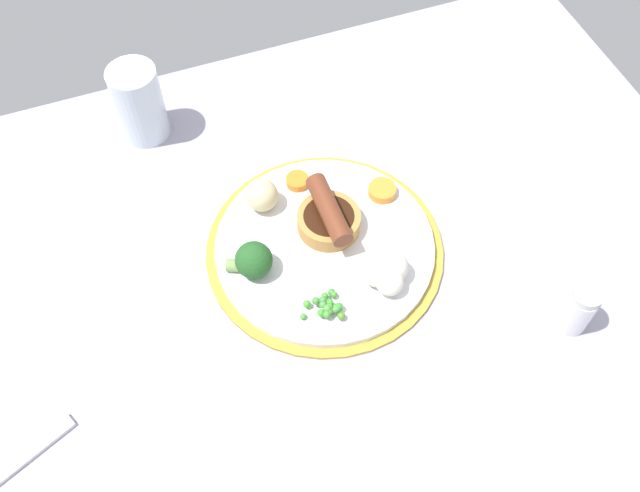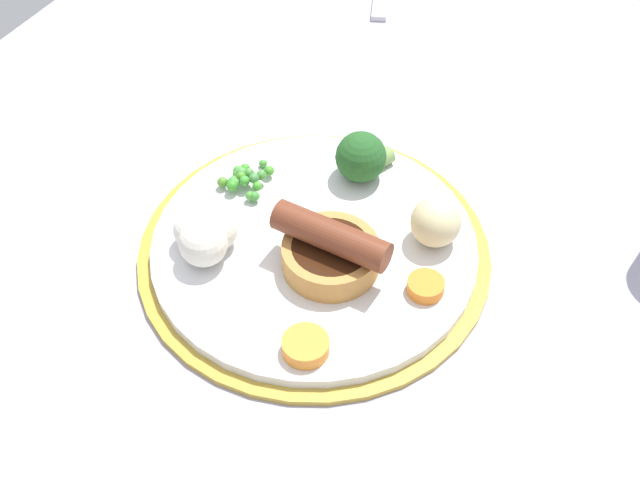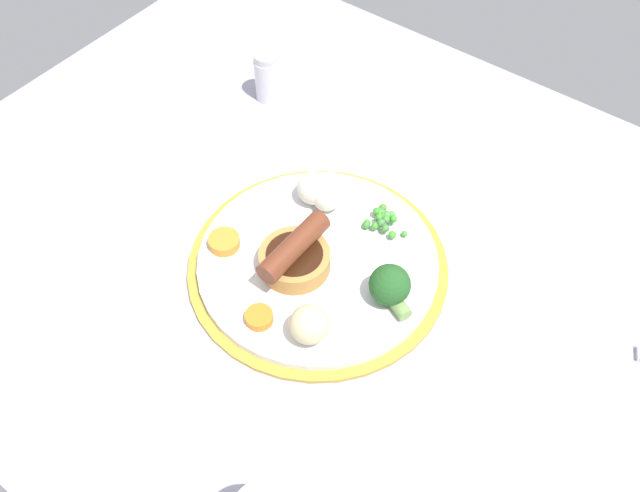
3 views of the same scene
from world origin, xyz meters
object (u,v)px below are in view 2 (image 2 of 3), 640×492
(broccoli_floret_near, at_px, (362,157))
(dinner_plate, at_px, (314,251))
(sausage_pudding, at_px, (331,250))
(potato_chunk_0, at_px, (436,222))
(pea_pile, at_px, (245,179))
(carrot_slice_0, at_px, (426,286))
(carrot_slice_3, at_px, (306,346))
(cauliflower_floret, at_px, (205,236))

(broccoli_floret_near, bearing_deg, dinner_plate, 26.90)
(sausage_pudding, xyz_separation_m, broccoli_floret_near, (0.10, 0.03, 0.00))
(sausage_pudding, relative_size, potato_chunk_0, 2.31)
(pea_pile, distance_m, carrot_slice_0, 0.18)
(sausage_pudding, bearing_deg, carrot_slice_3, 106.60)
(pea_pile, height_order, carrot_slice_0, pea_pile)
(pea_pile, distance_m, cauliflower_floret, 0.08)
(potato_chunk_0, distance_m, carrot_slice_3, 0.15)
(broccoli_floret_near, relative_size, cauliflower_floret, 1.01)
(broccoli_floret_near, bearing_deg, carrot_slice_0, 72.89)
(dinner_plate, xyz_separation_m, carrot_slice_3, (-0.09, -0.05, 0.01))
(dinner_plate, bearing_deg, cauliflower_floret, 124.34)
(potato_chunk_0, bearing_deg, broccoli_floret_near, 66.00)
(dinner_plate, xyz_separation_m, potato_chunk_0, (0.05, -0.08, 0.03))
(pea_pile, bearing_deg, broccoli_floret_near, -52.44)
(pea_pile, bearing_deg, carrot_slice_0, -99.08)
(dinner_plate, distance_m, potato_chunk_0, 0.10)
(broccoli_floret_near, bearing_deg, cauliflower_floret, -1.63)
(broccoli_floret_near, height_order, carrot_slice_3, broccoli_floret_near)
(dinner_plate, bearing_deg, carrot_slice_3, -153.73)
(potato_chunk_0, bearing_deg, dinner_plate, 122.25)
(dinner_plate, distance_m, broccoli_floret_near, 0.09)
(dinner_plate, height_order, broccoli_floret_near, broccoli_floret_near)
(sausage_pudding, bearing_deg, broccoli_floret_near, -75.19)
(pea_pile, xyz_separation_m, potato_chunk_0, (0.02, -0.17, 0.01))
(pea_pile, xyz_separation_m, broccoli_floret_near, (0.06, -0.08, 0.01))
(sausage_pudding, xyz_separation_m, cauliflower_floret, (-0.03, 0.09, -0.00))
(pea_pile, bearing_deg, cauliflower_floret, -170.86)
(broccoli_floret_near, distance_m, carrot_slice_3, 0.19)
(broccoli_floret_near, bearing_deg, pea_pile, -28.27)
(carrot_slice_0, xyz_separation_m, carrot_slice_3, (-0.09, 0.05, 0.00))
(dinner_plate, xyz_separation_m, broccoli_floret_near, (0.09, 0.00, 0.03))
(carrot_slice_3, bearing_deg, sausage_pudding, 16.43)
(cauliflower_floret, bearing_deg, dinner_plate, -55.66)
(pea_pile, bearing_deg, sausage_pudding, -111.79)
(dinner_plate, relative_size, carrot_slice_0, 9.91)
(carrot_slice_0, bearing_deg, potato_chunk_0, 17.87)
(dinner_plate, distance_m, cauliflower_floret, 0.09)
(carrot_slice_3, bearing_deg, pea_pile, 46.65)
(pea_pile, relative_size, carrot_slice_0, 1.70)
(pea_pile, relative_size, carrot_slice_3, 1.41)
(sausage_pudding, bearing_deg, potato_chunk_0, -131.87)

